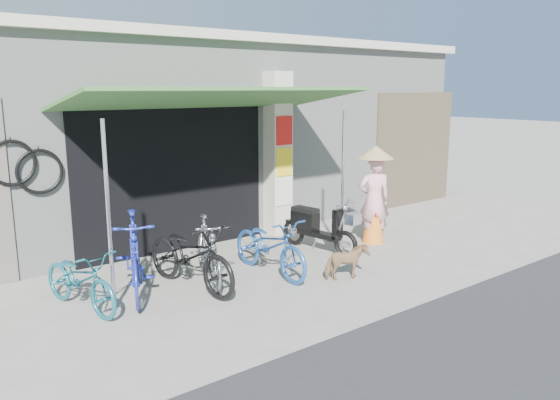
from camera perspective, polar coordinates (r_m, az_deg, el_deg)
ground at (r=8.12m, az=5.49°, el=-7.89°), size 80.00×80.00×0.00m
bicycle_shop at (r=11.91m, az=-11.45°, el=7.21°), size 12.30×5.30×3.66m
shop_pillar at (r=10.15m, az=-0.30°, el=4.80°), size 0.42×0.44×3.00m
awning at (r=8.41m, az=-6.52°, el=10.25°), size 4.60×1.88×2.72m
neighbour_right at (r=13.18m, az=13.85°, el=5.18°), size 2.60×0.06×2.60m
bike_teal at (r=7.22m, az=-20.15°, el=-7.79°), size 0.85×1.58×0.79m
bike_blue at (r=7.46m, az=-14.97°, el=-5.59°), size 1.16×1.89×1.10m
bike_black at (r=7.56m, az=-9.31°, el=-5.71°), size 0.90×1.88×0.95m
bike_silver at (r=7.76m, az=-7.54°, el=-5.21°), size 0.93×1.63×0.95m
bike_navy at (r=8.04m, az=-1.06°, el=-4.78°), size 0.60×1.67×0.87m
street_dog at (r=7.91m, az=6.97°, el=-6.46°), size 0.67×0.44×0.52m
moped at (r=9.19m, az=3.88°, el=-2.86°), size 0.50×1.59×0.90m
nun at (r=9.73m, az=9.82°, el=0.50°), size 0.68×0.64×1.73m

